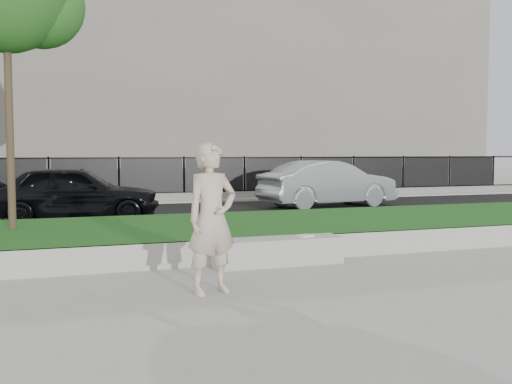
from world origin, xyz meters
name	(u,v)px	position (x,y,z in m)	size (l,w,h in m)	color
ground	(247,279)	(0.00, 0.00, 0.00)	(90.00, 90.00, 0.00)	gray
grass_bank	(198,235)	(0.00, 3.00, 0.20)	(34.00, 4.00, 0.40)	black
grass_kerb	(226,252)	(0.00, 1.04, 0.20)	(34.00, 0.08, 0.40)	#98968E
street	(153,214)	(0.00, 8.50, 0.02)	(34.00, 7.00, 0.04)	black
far_pavement	(134,200)	(0.00, 13.00, 0.06)	(34.00, 3.00, 0.12)	gray
iron_fence	(137,188)	(0.00, 12.00, 0.54)	(32.00, 0.30, 1.50)	slate
building_facade	(114,82)	(0.00, 20.00, 5.00)	(34.00, 10.00, 10.00)	#6B655D
stone_bench	(278,251)	(0.77, 0.80, 0.21)	(2.06, 0.52, 0.42)	#98968E
man	(212,218)	(-0.66, -0.62, 0.94)	(0.69, 0.45, 1.88)	#BFAA92
book	(305,236)	(1.23, 0.79, 0.43)	(0.24, 0.17, 0.03)	#EEE8CD
car_dark	(74,193)	(-2.13, 7.39, 0.75)	(1.68, 4.17, 1.42)	black
car_silver	(328,184)	(5.55, 8.81, 0.77)	(1.54, 4.42, 1.46)	#9DA2A6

